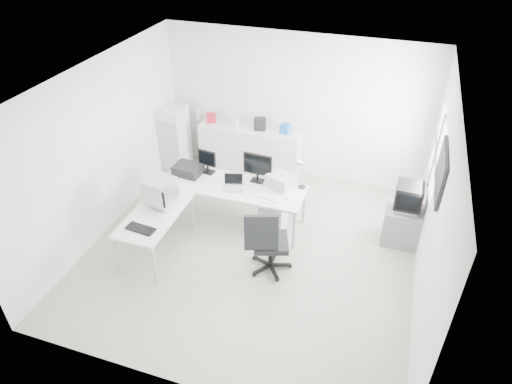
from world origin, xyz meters
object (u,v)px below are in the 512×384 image
(lcd_monitor_large, at_px, (258,168))
(crt_tv, at_px, (408,198))
(laptop, at_px, (233,184))
(filing_cabinet, at_px, (175,139))
(lcd_monitor_small, at_px, (207,162))
(tv_cabinet, at_px, (402,226))
(inkjet_printer, at_px, (188,169))
(laser_printer, at_px, (280,180))
(sideboard, at_px, (250,150))
(main_desk, at_px, (233,204))
(crt_monitor, at_px, (160,191))
(drawer_pedestal, at_px, (274,213))
(side_desk, at_px, (157,233))
(office_chair, at_px, (271,239))

(lcd_monitor_large, relative_size, crt_tv, 1.02)
(laptop, relative_size, filing_cabinet, 0.24)
(lcd_monitor_small, relative_size, tv_cabinet, 0.64)
(inkjet_printer, bearing_deg, laser_printer, 9.03)
(lcd_monitor_large, xyz_separation_m, sideboard, (-0.61, 1.38, -0.51))
(lcd_monitor_large, xyz_separation_m, laptop, (-0.30, -0.35, -0.15))
(main_desk, bearing_deg, lcd_monitor_large, 35.54)
(inkjet_printer, xyz_separation_m, crt_monitor, (0.00, -0.95, 0.17))
(crt_tv, bearing_deg, lcd_monitor_small, -178.07)
(crt_monitor, distance_m, crt_tv, 3.81)
(drawer_pedestal, relative_size, filing_cabinet, 0.46)
(side_desk, xyz_separation_m, filing_cabinet, (-0.89, 2.43, 0.28))
(filing_cabinet, bearing_deg, crt_tv, -12.10)
(crt_monitor, bearing_deg, inkjet_printer, 100.38)
(side_desk, bearing_deg, crt_tv, 22.03)
(lcd_monitor_small, distance_m, tv_cabinet, 3.37)
(main_desk, xyz_separation_m, crt_tv, (2.76, 0.36, 0.49))
(inkjet_printer, relative_size, laptop, 1.44)
(drawer_pedestal, bearing_deg, side_desk, -143.43)
(lcd_monitor_large, distance_m, crt_monitor, 1.63)
(filing_cabinet, bearing_deg, side_desk, -69.89)
(main_desk, height_order, inkjet_printer, inkjet_printer)
(laser_printer, bearing_deg, office_chair, -61.94)
(lcd_monitor_small, relative_size, crt_tv, 0.82)
(lcd_monitor_small, height_order, sideboard, lcd_monitor_small)
(crt_tv, bearing_deg, inkjet_printer, -175.86)
(lcd_monitor_small, distance_m, filing_cabinet, 1.63)
(laser_printer, xyz_separation_m, tv_cabinet, (2.01, 0.14, -0.54))
(sideboard, distance_m, filing_cabinet, 1.52)
(inkjet_printer, bearing_deg, side_desk, -85.26)
(lcd_monitor_large, relative_size, tv_cabinet, 0.80)
(main_desk, bearing_deg, laser_printer, 16.35)
(main_desk, distance_m, sideboard, 1.65)
(laser_printer, bearing_deg, tv_cabinet, 22.72)
(main_desk, bearing_deg, office_chair, -44.15)
(main_desk, distance_m, office_chair, 1.32)
(laptop, bearing_deg, lcd_monitor_small, 133.99)
(side_desk, height_order, lcd_monitor_small, lcd_monitor_small)
(main_desk, xyz_separation_m, side_desk, (-0.85, -1.10, 0.00))
(side_desk, distance_m, filing_cabinet, 2.60)
(lcd_monitor_large, relative_size, laser_printer, 1.30)
(inkjet_printer, height_order, crt_monitor, crt_monitor)
(lcd_monitor_small, xyz_separation_m, filing_cabinet, (-1.19, 1.08, -0.30))
(laptop, xyz_separation_m, laser_printer, (0.70, 0.32, 0.01))
(main_desk, bearing_deg, tv_cabinet, 7.45)
(side_desk, bearing_deg, sideboard, 77.72)
(drawer_pedestal, bearing_deg, inkjet_printer, 178.15)
(side_desk, distance_m, sideboard, 2.79)
(office_chair, bearing_deg, drawer_pedestal, 84.99)
(tv_cabinet, bearing_deg, crt_tv, -90.00)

